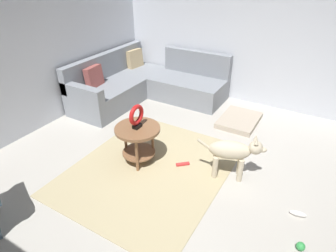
{
  "coord_description": "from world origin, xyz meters",
  "views": [
    {
      "loc": [
        -2.33,
        -1.03,
        2.44
      ],
      "look_at": [
        0.45,
        0.6,
        0.55
      ],
      "focal_mm": 30.56,
      "sensor_mm": 36.0,
      "label": 1
    }
  ],
  "objects_px": {
    "dog_toy_ball": "(301,246)",
    "dog_toy_rope": "(183,164)",
    "dog": "(233,152)",
    "side_table": "(138,136)",
    "dog_toy_bone": "(298,214)",
    "sectional_couch": "(145,85)",
    "dog_bed_mat": "(239,120)",
    "torus_sculpture": "(137,116)"
  },
  "relations": [
    {
      "from": "dog_bed_mat",
      "to": "dog_toy_rope",
      "type": "height_order",
      "value": "dog_bed_mat"
    },
    {
      "from": "dog_toy_ball",
      "to": "dog_toy_rope",
      "type": "height_order",
      "value": "dog_toy_ball"
    },
    {
      "from": "dog_toy_bone",
      "to": "dog_toy_ball",
      "type": "bearing_deg",
      "value": -168.48
    },
    {
      "from": "sectional_couch",
      "to": "torus_sculpture",
      "type": "xyz_separation_m",
      "value": [
        -1.76,
        -1.09,
        0.42
      ]
    },
    {
      "from": "dog_bed_mat",
      "to": "dog_toy_ball",
      "type": "height_order",
      "value": "dog_bed_mat"
    },
    {
      "from": "sectional_couch",
      "to": "torus_sculpture",
      "type": "height_order",
      "value": "sectional_couch"
    },
    {
      "from": "dog_toy_bone",
      "to": "dog_bed_mat",
      "type": "bearing_deg",
      "value": 35.93
    },
    {
      "from": "dog_toy_ball",
      "to": "dog_toy_rope",
      "type": "xyz_separation_m",
      "value": [
        0.58,
        1.59,
        -0.02
      ]
    },
    {
      "from": "dog_toy_bone",
      "to": "torus_sculpture",
      "type": "bearing_deg",
      "value": 91.94
    },
    {
      "from": "sectional_couch",
      "to": "side_table",
      "type": "bearing_deg",
      "value": -148.25
    },
    {
      "from": "dog",
      "to": "dog_toy_ball",
      "type": "height_order",
      "value": "dog"
    },
    {
      "from": "side_table",
      "to": "sectional_couch",
      "type": "bearing_deg",
      "value": 31.75
    },
    {
      "from": "dog",
      "to": "dog_toy_rope",
      "type": "xyz_separation_m",
      "value": [
        -0.12,
        0.63,
        -0.35
      ]
    },
    {
      "from": "dog",
      "to": "dog_toy_ball",
      "type": "distance_m",
      "value": 1.24
    },
    {
      "from": "dog",
      "to": "sectional_couch",
      "type": "bearing_deg",
      "value": -141.64
    },
    {
      "from": "dog_toy_ball",
      "to": "dog_toy_rope",
      "type": "relative_size",
      "value": 0.47
    },
    {
      "from": "dog_toy_rope",
      "to": "dog_toy_bone",
      "type": "height_order",
      "value": "dog_toy_bone"
    },
    {
      "from": "side_table",
      "to": "dog_toy_bone",
      "type": "bearing_deg",
      "value": -88.06
    },
    {
      "from": "dog_toy_ball",
      "to": "dog",
      "type": "bearing_deg",
      "value": 53.96
    },
    {
      "from": "dog_toy_ball",
      "to": "dog_toy_rope",
      "type": "distance_m",
      "value": 1.69
    },
    {
      "from": "torus_sculpture",
      "to": "dog_toy_rope",
      "type": "bearing_deg",
      "value": -69.73
    },
    {
      "from": "sectional_couch",
      "to": "dog_toy_bone",
      "type": "xyz_separation_m",
      "value": [
        -1.69,
        -3.16,
        -0.26
      ]
    },
    {
      "from": "torus_sculpture",
      "to": "dog_toy_ball",
      "type": "relative_size",
      "value": 3.8
    },
    {
      "from": "dog_toy_rope",
      "to": "dog_toy_bone",
      "type": "bearing_deg",
      "value": -95.38
    },
    {
      "from": "side_table",
      "to": "dog",
      "type": "bearing_deg",
      "value": -74.42
    },
    {
      "from": "dog_toy_ball",
      "to": "dog_toy_bone",
      "type": "relative_size",
      "value": 0.48
    },
    {
      "from": "torus_sculpture",
      "to": "dog_bed_mat",
      "type": "bearing_deg",
      "value": -25.95
    },
    {
      "from": "sectional_couch",
      "to": "dog_bed_mat",
      "type": "bearing_deg",
      "value": -90.16
    },
    {
      "from": "dog_bed_mat",
      "to": "dog",
      "type": "relative_size",
      "value": 0.98
    },
    {
      "from": "torus_sculpture",
      "to": "dog_toy_bone",
      "type": "relative_size",
      "value": 1.81
    },
    {
      "from": "torus_sculpture",
      "to": "dog_toy_ball",
      "type": "distance_m",
      "value": 2.29
    },
    {
      "from": "sectional_couch",
      "to": "dog_bed_mat",
      "type": "distance_m",
      "value": 1.96
    },
    {
      "from": "torus_sculpture",
      "to": "dog_toy_rope",
      "type": "height_order",
      "value": "torus_sculpture"
    },
    {
      "from": "dog_bed_mat",
      "to": "torus_sculpture",
      "type": "bearing_deg",
      "value": 154.05
    },
    {
      "from": "sectional_couch",
      "to": "side_table",
      "type": "height_order",
      "value": "sectional_couch"
    },
    {
      "from": "dog",
      "to": "dog_toy_rope",
      "type": "height_order",
      "value": "dog"
    },
    {
      "from": "sectional_couch",
      "to": "dog_toy_rope",
      "type": "xyz_separation_m",
      "value": [
        -1.55,
        -1.66,
        -0.26
      ]
    },
    {
      "from": "side_table",
      "to": "dog",
      "type": "relative_size",
      "value": 0.74
    },
    {
      "from": "dog_toy_rope",
      "to": "side_table",
      "type": "bearing_deg",
      "value": 110.27
    },
    {
      "from": "side_table",
      "to": "dog",
      "type": "height_order",
      "value": "dog"
    },
    {
      "from": "sectional_couch",
      "to": "dog",
      "type": "relative_size",
      "value": 2.76
    },
    {
      "from": "side_table",
      "to": "torus_sculpture",
      "type": "relative_size",
      "value": 1.84
    }
  ]
}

